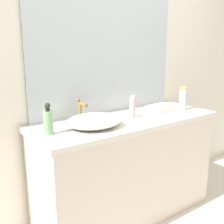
{
  "coord_description": "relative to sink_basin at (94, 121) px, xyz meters",
  "views": [
    {
      "loc": [
        -1.33,
        -1.19,
        1.4
      ],
      "look_at": [
        -0.18,
        0.39,
        0.92
      ],
      "focal_mm": 44.29,
      "sensor_mm": 36.0,
      "label": 1
    }
  ],
  "objects": [
    {
      "name": "vanity_counter",
      "position": [
        0.33,
        0.04,
        -0.46
      ],
      "size": [
        1.52,
        0.55,
        0.84
      ],
      "color": "beige",
      "rests_on": "ground"
    },
    {
      "name": "wall_mirror_panel",
      "position": [
        0.33,
        0.31,
        0.46
      ],
      "size": [
        1.37,
        0.01,
        1.0
      ],
      "primitive_type": "cube",
      "color": "#B2BCC6",
      "rests_on": "vanity_counter"
    },
    {
      "name": "candle_jar",
      "position": [
        0.5,
        0.01,
        -0.02
      ],
      "size": [
        0.06,
        0.06,
        0.05
      ],
      "primitive_type": "cylinder",
      "color": "silver",
      "rests_on": "vanity_counter"
    },
    {
      "name": "folded_hand_towel",
      "position": [
        0.71,
        0.06,
        -0.02
      ],
      "size": [
        0.24,
        0.16,
        0.06
      ],
      "primitive_type": "cube",
      "rotation": [
        0.0,
        0.0,
        0.1
      ],
      "color": "white",
      "rests_on": "vanity_counter"
    },
    {
      "name": "lotion_bottle",
      "position": [
        0.92,
        -0.01,
        0.05
      ],
      "size": [
        0.07,
        0.07,
        0.2
      ],
      "color": "#BEB2C8",
      "rests_on": "vanity_counter"
    },
    {
      "name": "soap_dispenser",
      "position": [
        -0.33,
        0.03,
        0.04
      ],
      "size": [
        0.06,
        0.06,
        0.21
      ],
      "color": "#7AA779",
      "rests_on": "vanity_counter"
    },
    {
      "name": "faucet",
      "position": [
        0.0,
        0.19,
        0.06
      ],
      "size": [
        0.03,
        0.13,
        0.17
      ],
      "color": "olive",
      "rests_on": "vanity_counter"
    },
    {
      "name": "perfume_bottle",
      "position": [
        0.39,
        0.05,
        0.04
      ],
      "size": [
        0.05,
        0.05,
        0.17
      ],
      "color": "pink",
      "rests_on": "vanity_counter"
    },
    {
      "name": "sink_basin",
      "position": [
        0.0,
        0.0,
        0.0
      ],
      "size": [
        0.4,
        0.34,
        0.09
      ],
      "primitive_type": "ellipsoid",
      "color": "silver",
      "rests_on": "vanity_counter"
    },
    {
      "name": "bathroom_wall_rear",
      "position": [
        0.34,
        0.35,
        0.42
      ],
      "size": [
        6.0,
        0.06,
        2.6
      ],
      "primitive_type": "cube",
      "color": "silver",
      "rests_on": "ground"
    }
  ]
}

